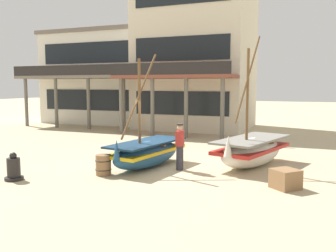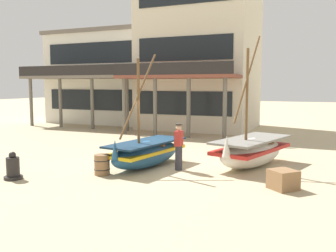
% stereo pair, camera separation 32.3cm
% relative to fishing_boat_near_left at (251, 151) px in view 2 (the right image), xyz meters
% --- Properties ---
extents(ground_plane, '(120.00, 120.00, 0.00)m').
position_rel_fishing_boat_near_left_xyz_m(ground_plane, '(-3.34, -1.17, -0.60)').
color(ground_plane, tan).
extents(fishing_boat_near_left, '(2.53, 4.15, 4.87)m').
position_rel_fishing_boat_near_left_xyz_m(fishing_boat_near_left, '(0.00, 0.00, 0.00)').
color(fishing_boat_near_left, silver).
rests_on(fishing_boat_near_left, ground).
extents(fishing_boat_centre_large, '(1.90, 3.83, 4.21)m').
position_rel_fishing_boat_near_left_xyz_m(fishing_boat_centre_large, '(-3.59, -1.66, -0.05)').
color(fishing_boat_centre_large, '#23517A').
rests_on(fishing_boat_centre_large, ground).
extents(fisherman_by_hull, '(0.26, 0.36, 1.68)m').
position_rel_fishing_boat_near_left_xyz_m(fisherman_by_hull, '(-2.28, -1.65, 0.24)').
color(fisherman_by_hull, '#33333D').
rests_on(fisherman_by_hull, ground).
extents(capstan_winch, '(0.59, 0.59, 0.91)m').
position_rel_fishing_boat_near_left_xyz_m(capstan_winch, '(-6.74, -5.00, -0.24)').
color(capstan_winch, black).
rests_on(capstan_winch, ground).
extents(wooden_barrel, '(0.56, 0.56, 0.70)m').
position_rel_fishing_boat_near_left_xyz_m(wooden_barrel, '(-4.41, -3.35, -0.25)').
color(wooden_barrel, olive).
rests_on(wooden_barrel, ground).
extents(cargo_crate, '(0.99, 0.99, 0.58)m').
position_rel_fishing_boat_near_left_xyz_m(cargo_crate, '(1.45, -2.72, -0.30)').
color(cargo_crate, olive).
rests_on(cargo_crate, ground).
extents(harbor_building_main, '(7.83, 9.02, 10.68)m').
position_rel_fishing_boat_near_left_xyz_m(harbor_building_main, '(-5.92, 11.48, 4.74)').
color(harbor_building_main, beige).
rests_on(harbor_building_main, ground).
extents(harbor_building_annex, '(10.09, 9.21, 7.37)m').
position_rel_fishing_boat_near_left_xyz_m(harbor_building_annex, '(-13.83, 12.90, 3.10)').
color(harbor_building_annex, silver).
rests_on(harbor_building_annex, ground).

